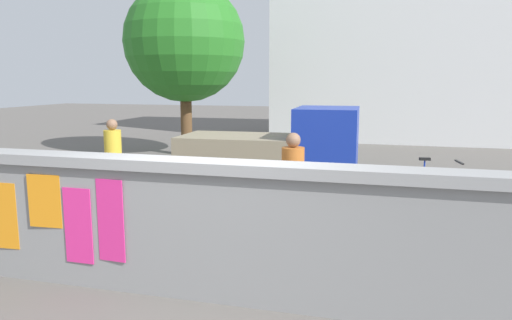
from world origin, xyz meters
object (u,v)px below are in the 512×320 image
at_px(auto_rickshaw_truck, 278,154).
at_px(motorcycle, 61,196).
at_px(person_walking, 293,175).
at_px(tree_roadside, 185,42).
at_px(bicycle_near, 431,189).
at_px(person_bystander, 113,151).

relative_size(auto_rickshaw_truck, motorcycle, 1.93).
height_order(person_walking, tree_roadside, tree_roadside).
bearing_deg(auto_rickshaw_truck, motorcycle, -138.23).
distance_m(auto_rickshaw_truck, tree_roadside, 6.70).
bearing_deg(bicycle_near, tree_roadside, 145.85).
distance_m(auto_rickshaw_truck, bicycle_near, 3.04).
bearing_deg(tree_roadside, person_bystander, -81.34).
bearing_deg(person_bystander, motorcycle, -88.40).
relative_size(auto_rickshaw_truck, person_walking, 2.25).
xyz_separation_m(auto_rickshaw_truck, person_bystander, (-3.15, -1.03, 0.09)).
relative_size(auto_rickshaw_truck, bicycle_near, 2.16).
bearing_deg(tree_roadside, person_walking, -56.18).
height_order(auto_rickshaw_truck, tree_roadside, tree_roadside).
distance_m(bicycle_near, tree_roadside, 9.05).
height_order(person_walking, person_bystander, same).
xyz_separation_m(motorcycle, person_bystander, (-0.05, 1.74, 0.52)).
bearing_deg(person_bystander, person_walking, -20.83).
bearing_deg(tree_roadside, auto_rickshaw_truck, -49.24).
distance_m(auto_rickshaw_truck, person_walking, 2.66).
xyz_separation_m(bicycle_near, person_bystander, (-6.15, -0.94, 0.62)).
bearing_deg(person_bystander, bicycle_near, 8.68).
height_order(motorcycle, tree_roadside, tree_roadside).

